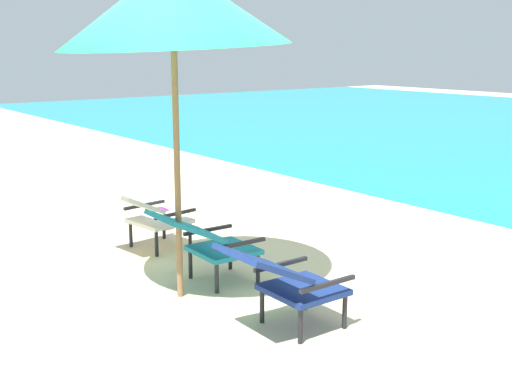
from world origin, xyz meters
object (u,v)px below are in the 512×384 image
object	(u,v)px
lounge_chair_right	(285,278)
beach_ball	(161,218)
beach_umbrella_center	(173,5)
lounge_chair_center	(206,239)
lounge_chair_left	(145,212)

from	to	relation	value
lounge_chair_right	beach_ball	size ratio (longest dim) A/B	3.48
beach_umbrella_center	beach_ball	bearing A→B (deg)	155.03
lounge_chair_right	beach_ball	bearing A→B (deg)	167.71
lounge_chair_right	beach_umbrella_center	size ratio (longest dim) A/B	0.33
lounge_chair_right	beach_umbrella_center	bearing A→B (deg)	-166.90
lounge_chair_right	beach_ball	distance (m)	3.02
lounge_chair_center	lounge_chair_right	bearing A→B (deg)	-4.05
beach_umbrella_center	lounge_chair_left	bearing A→B (deg)	163.87
lounge_chair_left	beach_ball	world-z (taller)	lounge_chair_left
beach_umbrella_center	beach_ball	distance (m)	3.02
lounge_chair_left	beach_umbrella_center	world-z (taller)	beach_umbrella_center
lounge_chair_center	beach_ball	world-z (taller)	lounge_chair_center
beach_ball	lounge_chair_center	bearing A→B (deg)	-17.27
lounge_chair_center	beach_umbrella_center	size ratio (longest dim) A/B	0.34
lounge_chair_center	lounge_chair_right	distance (m)	1.14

